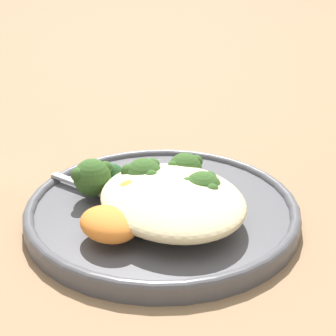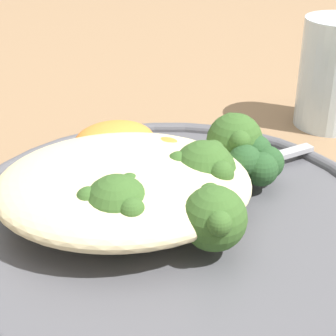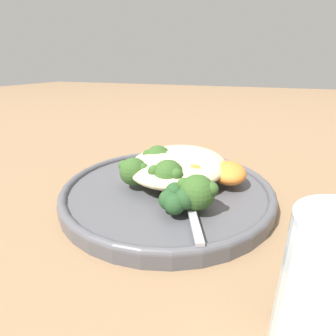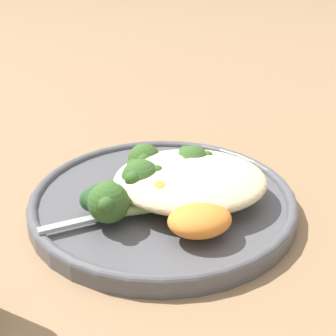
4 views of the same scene
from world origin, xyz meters
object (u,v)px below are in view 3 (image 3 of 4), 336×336
(plate, at_px, (167,189))
(broccoli_stalk_1, at_px, (140,172))
(quinoa_mound, at_px, (178,164))
(sweet_potato_chunk_0, at_px, (228,173))
(kale_tuft, at_px, (178,199))
(broccoli_stalk_0, at_px, (161,160))
(broccoli_stalk_2, at_px, (171,176))
(sweet_potato_chunk_1, at_px, (191,176))
(spoon, at_px, (191,206))
(broccoli_stalk_3, at_px, (196,190))

(plate, bearing_deg, broccoli_stalk_1, -65.59)
(plate, relative_size, quinoa_mound, 1.78)
(sweet_potato_chunk_0, bearing_deg, kale_tuft, -23.23)
(plate, xyz_separation_m, quinoa_mound, (-0.03, 0.01, 0.03))
(quinoa_mound, bearing_deg, broccoli_stalk_0, -97.75)
(broccoli_stalk_2, height_order, sweet_potato_chunk_1, broccoli_stalk_2)
(broccoli_stalk_0, xyz_separation_m, spoon, (0.09, 0.08, -0.02))
(plate, distance_m, quinoa_mound, 0.04)
(sweet_potato_chunk_0, relative_size, sweet_potato_chunk_1, 1.07)
(quinoa_mound, relative_size, sweet_potato_chunk_1, 2.85)
(plate, bearing_deg, broccoli_stalk_0, -144.40)
(plate, height_order, quinoa_mound, quinoa_mound)
(plate, height_order, spoon, spoon)
(broccoli_stalk_0, height_order, sweet_potato_chunk_0, broccoli_stalk_0)
(kale_tuft, bearing_deg, broccoli_stalk_1, -123.94)
(broccoli_stalk_1, relative_size, sweet_potato_chunk_1, 1.83)
(broccoli_stalk_0, relative_size, kale_tuft, 1.98)
(broccoli_stalk_3, xyz_separation_m, sweet_potato_chunk_1, (-0.04, -0.02, -0.00))
(sweet_potato_chunk_0, xyz_separation_m, spoon, (0.09, -0.03, -0.01))
(broccoli_stalk_1, height_order, sweet_potato_chunk_1, broccoli_stalk_1)
(plate, bearing_deg, broccoli_stalk_3, 50.35)
(broccoli_stalk_1, xyz_separation_m, broccoli_stalk_3, (0.03, 0.09, 0.00))
(broccoli_stalk_1, bearing_deg, plate, 168.45)
(sweet_potato_chunk_1, bearing_deg, kale_tuft, 2.74)
(broccoli_stalk_3, distance_m, sweet_potato_chunk_0, 0.08)
(broccoli_stalk_2, xyz_separation_m, sweet_potato_chunk_1, (-0.02, 0.02, -0.00))
(sweet_potato_chunk_0, bearing_deg, broccoli_stalk_2, -52.34)
(broccoli_stalk_0, relative_size, sweet_potato_chunk_1, 1.46)
(sweet_potato_chunk_0, bearing_deg, broccoli_stalk_3, -17.94)
(broccoli_stalk_2, distance_m, sweet_potato_chunk_1, 0.03)
(broccoli_stalk_0, xyz_separation_m, sweet_potato_chunk_0, (-0.00, 0.10, -0.01))
(broccoli_stalk_0, bearing_deg, plate, 132.34)
(broccoli_stalk_2, height_order, kale_tuft, broccoli_stalk_2)
(plate, xyz_separation_m, broccoli_stalk_2, (0.02, 0.01, 0.03))
(plate, relative_size, broccoli_stalk_1, 2.77)
(broccoli_stalk_0, relative_size, sweet_potato_chunk_0, 1.37)
(sweet_potato_chunk_1, relative_size, spoon, 0.61)
(broccoli_stalk_2, bearing_deg, kale_tuft, 46.66)
(broccoli_stalk_1, relative_size, spoon, 1.11)
(broccoli_stalk_1, relative_size, broccoli_stalk_2, 1.25)
(broccoli_stalk_0, distance_m, kale_tuft, 0.12)
(quinoa_mound, distance_m, sweet_potato_chunk_0, 0.07)
(broccoli_stalk_0, bearing_deg, sweet_potato_chunk_1, 156.22)
(plate, height_order, broccoli_stalk_1, broccoli_stalk_1)
(broccoli_stalk_3, bearing_deg, broccoli_stalk_2, -143.33)
(sweet_potato_chunk_0, xyz_separation_m, sweet_potato_chunk_1, (0.04, -0.05, 0.00))
(spoon, bearing_deg, kale_tuft, -86.80)
(quinoa_mound, bearing_deg, sweet_potato_chunk_1, 43.12)
(broccoli_stalk_3, height_order, sweet_potato_chunk_1, broccoli_stalk_3)
(broccoli_stalk_1, xyz_separation_m, sweet_potato_chunk_1, (-0.02, 0.07, -0.00))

